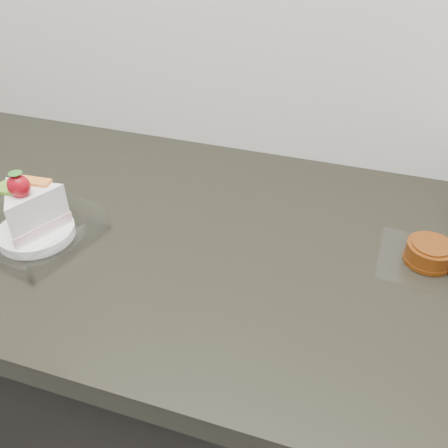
# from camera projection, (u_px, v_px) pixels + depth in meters

# --- Properties ---
(counter) EXTENTS (2.04, 0.64, 0.90)m
(counter) POSITION_uv_depth(u_px,v_px,m) (228.00, 402.00, 1.08)
(counter) COLOR black
(counter) RESTS_ON ground
(cake_tray) EXTENTS (0.20, 0.20, 0.13)m
(cake_tray) POSITION_uv_depth(u_px,v_px,m) (33.00, 221.00, 0.80)
(cake_tray) COLOR white
(cake_tray) RESTS_ON counter
(mooncake_wrap) EXTENTS (0.15, 0.14, 0.03)m
(mooncake_wrap) POSITION_uv_depth(u_px,v_px,m) (430.00, 255.00, 0.77)
(mooncake_wrap) COLOR white
(mooncake_wrap) RESTS_ON counter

